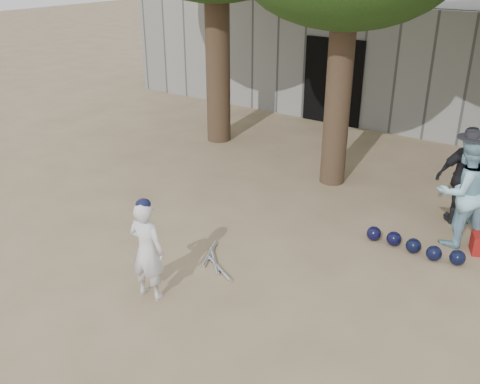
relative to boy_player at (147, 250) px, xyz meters
The scene contains 7 objects.
ground 1.03m from the boy_player, 115.02° to the left, with size 70.00×70.00×0.00m, color #937C5E.
boy_player is the anchor object (origin of this frame).
spectator_blue 4.78m from the boy_player, 52.00° to the left, with size 0.85×0.67×1.76m, color #8EC4DB.
spectator_dark 5.33m from the boy_player, 58.15° to the left, with size 0.98×0.41×1.67m, color black.
back_building 11.06m from the boy_player, 91.69° to the left, with size 16.00×5.24×3.00m.
helmet_row 4.03m from the boy_player, 50.99° to the left, with size 1.51×0.32×0.23m.
bat_pile 1.33m from the boy_player, 79.69° to the left, with size 0.86×0.77×0.06m.
Camera 1 is at (4.69, -4.88, 4.19)m, focal length 40.00 mm.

